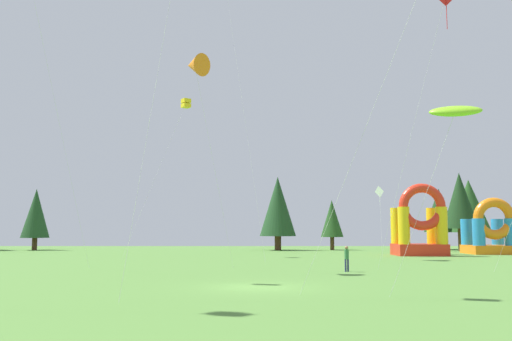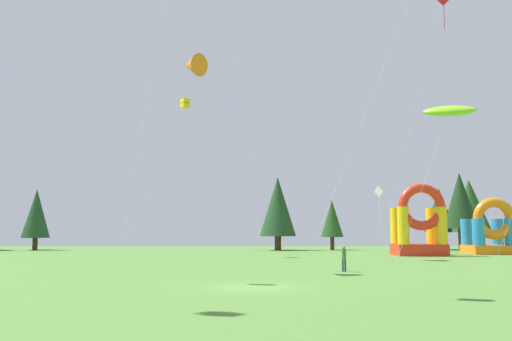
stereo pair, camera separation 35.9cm
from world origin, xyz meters
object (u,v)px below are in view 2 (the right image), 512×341
object	(u,v)px
kite_yellow_box	(185,104)
person_midfield	(344,256)
kite_lime_parafoil	(450,111)
inflatable_yellow_castle	(491,233)
kite_orange_delta	(192,65)
inflatable_orange_dome	(419,229)
kite_white_diamond	(379,192)

from	to	relation	value
kite_yellow_box	person_midfield	distance (m)	27.33
kite_lime_parafoil	inflatable_yellow_castle	distance (m)	41.77
kite_lime_parafoil	kite_yellow_box	bearing A→B (deg)	114.61
person_midfield	inflatable_yellow_castle	xyz separation A→B (m)	(19.40, 24.04, 1.23)
kite_orange_delta	person_midfield	distance (m)	15.94
person_midfield	inflatable_orange_dome	bearing A→B (deg)	-120.24
kite_lime_parafoil	kite_orange_delta	distance (m)	19.37
kite_yellow_box	kite_orange_delta	bearing A→B (deg)	-80.95
kite_white_diamond	inflatable_yellow_castle	world-z (taller)	kite_white_diamond
kite_yellow_box	kite_white_diamond	world-z (taller)	kite_yellow_box
kite_white_diamond	kite_lime_parafoil	world-z (taller)	kite_lime_parafoil
kite_yellow_box	person_midfield	size ratio (longest dim) A/B	9.71
kite_yellow_box	inflatable_yellow_castle	bearing A→B (deg)	8.23
kite_yellow_box	kite_orange_delta	distance (m)	19.51
kite_orange_delta	person_midfield	xyz separation A→B (m)	(9.83, -0.19, -12.54)
kite_orange_delta	person_midfield	bearing A→B (deg)	-1.11
kite_orange_delta	inflatable_orange_dome	bearing A→B (deg)	44.91
kite_white_diamond	inflatable_yellow_castle	xyz separation A→B (m)	(12.83, 4.83, -4.09)
kite_lime_parafoil	person_midfield	bearing A→B (deg)	99.33
inflatable_orange_dome	inflatable_yellow_castle	size ratio (longest dim) A/B	1.21
kite_white_diamond	kite_yellow_box	bearing A→B (deg)	179.54
kite_yellow_box	inflatable_orange_dome	xyz separation A→B (m)	(23.76, 1.45, -12.59)
kite_yellow_box	kite_lime_parafoil	xyz separation A→B (m)	(15.14, -33.05, -7.88)
kite_white_diamond	inflatable_orange_dome	size ratio (longest dim) A/B	0.93
kite_lime_parafoil	person_midfield	world-z (taller)	kite_lime_parafoil
kite_lime_parafoil	inflatable_orange_dome	xyz separation A→B (m)	(8.62, 34.51, -4.71)
kite_white_diamond	person_midfield	distance (m)	20.99
kite_lime_parafoil	kite_orange_delta	bearing A→B (deg)	131.06
kite_yellow_box	inflatable_yellow_castle	world-z (taller)	kite_yellow_box
inflatable_orange_dome	inflatable_yellow_castle	distance (m)	9.13
kite_yellow_box	kite_white_diamond	size ratio (longest dim) A/B	2.34
kite_yellow_box	inflatable_yellow_castle	xyz separation A→B (m)	(32.28, 4.67, -13.11)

